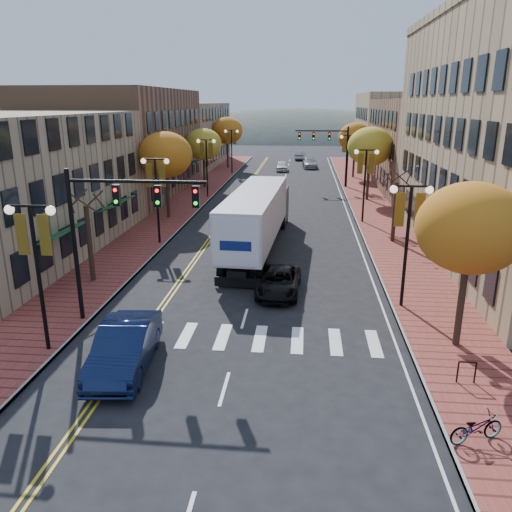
% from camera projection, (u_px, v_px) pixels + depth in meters
% --- Properties ---
extents(ground, '(200.00, 200.00, 0.00)m').
position_uv_depth(ground, '(232.00, 361.00, 19.50)').
color(ground, black).
rests_on(ground, ground).
extents(sidewalk_left, '(4.00, 85.00, 0.15)m').
position_uv_depth(sidewalk_left, '(191.00, 200.00, 51.21)').
color(sidewalk_left, brown).
rests_on(sidewalk_left, ground).
extents(sidewalk_right, '(4.00, 85.00, 0.15)m').
position_uv_depth(sidewalk_right, '(368.00, 203.00, 49.54)').
color(sidewalk_right, brown).
rests_on(sidewalk_right, ground).
extents(building_left_mid, '(12.00, 24.00, 11.00)m').
position_uv_depth(building_left_mid, '(123.00, 142.00, 53.67)').
color(building_left_mid, brown).
rests_on(building_left_mid, ground).
extents(building_left_far, '(12.00, 26.00, 9.50)m').
position_uv_depth(building_left_far, '(180.00, 135.00, 77.66)').
color(building_left_far, '#9E8966').
rests_on(building_left_far, ground).
extents(building_right_mid, '(15.00, 24.00, 10.00)m').
position_uv_depth(building_right_mid, '(447.00, 145.00, 56.24)').
color(building_right_mid, brown).
rests_on(building_right_mid, ground).
extents(building_right_far, '(15.00, 20.00, 11.00)m').
position_uv_depth(building_right_far, '(409.00, 130.00, 77.00)').
color(building_right_far, '#9E8966').
rests_on(building_right_far, ground).
extents(tree_left_a, '(0.28, 0.28, 4.20)m').
position_uv_depth(tree_left_a, '(90.00, 244.00, 27.27)').
color(tree_left_a, '#382619').
rests_on(tree_left_a, sidewalk_left).
extents(tree_left_b, '(4.48, 4.48, 7.21)m').
position_uv_depth(tree_left_b, '(165.00, 155.00, 41.54)').
color(tree_left_b, '#382619').
rests_on(tree_left_b, sidewalk_left).
extents(tree_left_c, '(4.16, 4.16, 6.69)m').
position_uv_depth(tree_left_c, '(203.00, 144.00, 56.86)').
color(tree_left_c, '#382619').
rests_on(tree_left_c, sidewalk_left).
extents(tree_left_d, '(4.61, 4.61, 7.42)m').
position_uv_depth(tree_left_d, '(227.00, 131.00, 73.81)').
color(tree_left_d, '#382619').
rests_on(tree_left_d, sidewalk_left).
extents(tree_right_a, '(4.16, 4.16, 6.69)m').
position_uv_depth(tree_right_a, '(471.00, 228.00, 19.07)').
color(tree_right_a, '#382619').
rests_on(tree_right_a, sidewalk_right).
extents(tree_right_b, '(0.28, 0.28, 4.20)m').
position_uv_depth(tree_right_b, '(395.00, 212.00, 35.11)').
color(tree_right_b, '#382619').
rests_on(tree_right_b, sidewalk_right).
extents(tree_right_c, '(4.48, 4.48, 7.21)m').
position_uv_depth(tree_right_c, '(370.00, 147.00, 49.38)').
color(tree_right_c, '#382619').
rests_on(tree_right_c, sidewalk_right).
extents(tree_right_d, '(4.35, 4.35, 7.00)m').
position_uv_depth(tree_right_d, '(355.00, 137.00, 64.64)').
color(tree_right_d, '#382619').
rests_on(tree_right_d, sidewalk_right).
extents(lamp_left_a, '(1.96, 0.36, 6.05)m').
position_uv_depth(lamp_left_a, '(35.00, 250.00, 18.92)').
color(lamp_left_a, black).
rests_on(lamp_left_a, ground).
extents(lamp_left_b, '(1.96, 0.36, 6.05)m').
position_uv_depth(lamp_left_b, '(156.00, 184.00, 34.13)').
color(lamp_left_b, black).
rests_on(lamp_left_b, ground).
extents(lamp_left_c, '(1.96, 0.36, 6.05)m').
position_uv_depth(lamp_left_c, '(207.00, 157.00, 51.25)').
color(lamp_left_c, black).
rests_on(lamp_left_c, ground).
extents(lamp_left_d, '(1.96, 0.36, 6.05)m').
position_uv_depth(lamp_left_d, '(232.00, 143.00, 68.36)').
color(lamp_left_d, black).
rests_on(lamp_left_d, ground).
extents(lamp_right_a, '(1.96, 0.36, 6.05)m').
position_uv_depth(lamp_right_a, '(409.00, 223.00, 23.24)').
color(lamp_right_a, black).
rests_on(lamp_right_a, ground).
extents(lamp_right_b, '(1.96, 0.36, 6.05)m').
position_uv_depth(lamp_right_b, '(365.00, 171.00, 40.35)').
color(lamp_right_b, black).
rests_on(lamp_right_b, ground).
extents(lamp_right_c, '(1.96, 0.36, 6.05)m').
position_uv_depth(lamp_right_c, '(348.00, 151.00, 57.46)').
color(lamp_right_c, black).
rests_on(lamp_right_c, ground).
extents(traffic_mast_near, '(6.10, 0.35, 7.00)m').
position_uv_depth(traffic_mast_near, '(114.00, 218.00, 21.40)').
color(traffic_mast_near, black).
rests_on(traffic_mast_near, ground).
extents(traffic_mast_far, '(6.10, 0.34, 7.00)m').
position_uv_depth(traffic_mast_far, '(330.00, 145.00, 57.46)').
color(traffic_mast_far, black).
rests_on(traffic_mast_far, ground).
extents(semi_truck, '(3.57, 16.93, 4.20)m').
position_uv_depth(semi_truck, '(258.00, 214.00, 33.70)').
color(semi_truck, black).
rests_on(semi_truck, ground).
extents(navy_sedan, '(2.33, 5.45, 1.75)m').
position_uv_depth(navy_sedan, '(125.00, 347.00, 18.75)').
color(navy_sedan, '#0D1736').
rests_on(navy_sedan, ground).
extents(black_suv, '(2.34, 4.73, 1.29)m').
position_uv_depth(black_suv, '(279.00, 282.00, 26.20)').
color(black_suv, black).
rests_on(black_suv, ground).
extents(car_far_white, '(1.98, 4.31, 1.43)m').
position_uv_depth(car_far_white, '(282.00, 166.00, 72.84)').
color(car_far_white, white).
rests_on(car_far_white, ground).
extents(car_far_silver, '(2.46, 5.29, 1.50)m').
position_uv_depth(car_far_silver, '(310.00, 163.00, 76.09)').
color(car_far_silver, '#97999E').
rests_on(car_far_silver, ground).
extents(car_far_oncoming, '(1.85, 4.67, 1.51)m').
position_uv_depth(car_far_oncoming, '(300.00, 155.00, 86.97)').
color(car_far_oncoming, '#9A9AA1').
rests_on(car_far_oncoming, ground).
extents(bicycle, '(1.86, 1.22, 0.93)m').
position_uv_depth(bicycle, '(476.00, 427.00, 14.52)').
color(bicycle, gray).
rests_on(bicycle, sidewalk_right).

